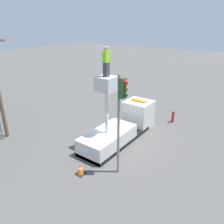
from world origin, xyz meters
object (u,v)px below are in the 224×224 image
Objects in this scene: traffic_light_pole at (121,108)px; traffic_cone_rear at (80,169)px; bucket_truck at (121,126)px; worker at (106,62)px; fire_hydrant at (173,117)px.

traffic_light_pole reaches higher than traffic_cone_rear.
traffic_cone_rear is at bearing -174.20° from bucket_truck.
traffic_light_pole is (-3.48, -2.24, 3.10)m from bucket_truck.
traffic_light_pole reaches higher than bucket_truck.
worker is 1.68× the size of fire_hydrant.
fire_hydrant is at bearing -17.24° from worker.
worker is at bearing 180.00° from bucket_truck.
bucket_truck is 4.14× the size of worker.
worker is 8.73m from fire_hydrant.
worker reaches higher than bucket_truck.
fire_hydrant is (4.86, -2.05, -0.40)m from bucket_truck.
bucket_truck is at bearing 157.09° from fire_hydrant.
traffic_light_pole is (-1.72, -2.24, -1.83)m from worker.
worker reaches higher than fire_hydrant.
bucket_truck is 11.23× the size of traffic_cone_rear.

